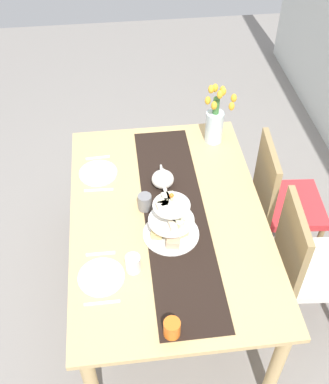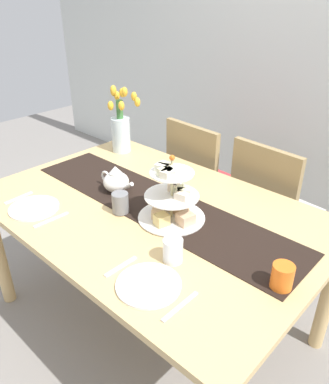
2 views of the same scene
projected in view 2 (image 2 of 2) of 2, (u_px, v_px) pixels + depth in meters
The scene contains 18 objects.
ground_plane at pixel (152, 319), 2.12m from camera, with size 8.00×8.00×0.00m, color gray.
room_wall_rear at pixel (319, 45), 2.55m from camera, with size 6.00×0.08×2.60m, color silver.
dining_table at pixel (150, 224), 1.81m from camera, with size 1.62×1.07×0.73m.
chair_left at pixel (202, 180), 2.53m from camera, with size 0.45×0.45×0.91m.
chair_right at pixel (271, 207), 2.22m from camera, with size 0.45×0.45×0.91m.
table_runner at pixel (156, 204), 1.79m from camera, with size 1.49×0.34×0.00m, color black.
tiered_cake_stand at pixel (172, 200), 1.64m from camera, with size 0.30×0.30×0.30m.
teapot at pixel (116, 181), 1.88m from camera, with size 0.24×0.13×0.14m.
tulip_vase at pixel (121, 127), 2.31m from camera, with size 0.19×0.19×0.42m.
dinner_plate_left at pixel (34, 208), 1.76m from camera, with size 0.23×0.23×0.01m, color white.
fork_left at pixel (19, 198), 1.85m from camera, with size 0.02×0.15×0.01m, color silver.
knife_left at pixel (51, 220), 1.67m from camera, with size 0.01×0.17×0.01m, color silver.
dinner_plate_right at pixel (149, 285), 1.30m from camera, with size 0.23×0.23×0.01m, color white.
fork_right at pixel (121, 267), 1.39m from camera, with size 0.02×0.15×0.01m, color silver.
knife_right at pixel (180, 306), 1.22m from camera, with size 0.01×0.17×0.01m, color silver.
mug_grey at pixel (120, 203), 1.71m from camera, with size 0.08×0.08×0.10m, color slate.
mug_white_text at pixel (173, 250), 1.41m from camera, with size 0.08×0.08×0.10m, color white.
mug_orange at pixel (282, 277), 1.28m from camera, with size 0.08×0.08×0.10m, color orange.
Camera 2 is at (1.08, -1.06, 1.64)m, focal length 35.26 mm.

